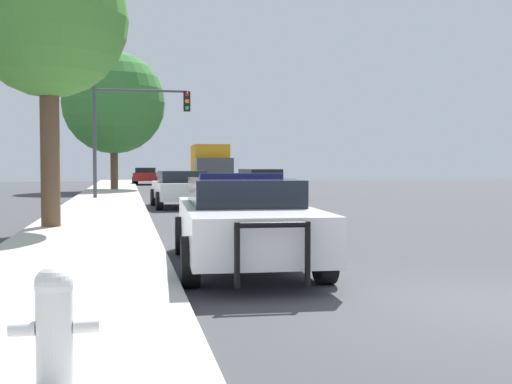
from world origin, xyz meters
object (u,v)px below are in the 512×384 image
object	(u,v)px
car_background_oncoming	(261,182)
box_truck	(210,164)
traffic_light	(135,118)
car_background_midblock	(181,188)
police_car	(243,219)
fire_hydrant	(54,322)
car_background_distant	(146,175)
tree_sidewalk_near	(48,19)
tree_sidewalk_far	(114,103)

from	to	relation	value
car_background_oncoming	box_truck	distance (m)	15.78
traffic_light	car_background_oncoming	bearing A→B (deg)	7.03
car_background_midblock	police_car	bearing A→B (deg)	-92.63
car_background_midblock	box_truck	bearing A→B (deg)	77.89
police_car	car_background_midblock	xyz separation A→B (m)	(0.19, 14.08, -0.02)
fire_hydrant	car_background_distant	xyz separation A→B (m)	(2.03, 46.88, 0.16)
box_truck	tree_sidewalk_near	xyz separation A→B (m)	(-7.73, -29.82, 3.45)
fire_hydrant	tree_sidewalk_near	bearing A→B (deg)	96.41
traffic_light	car_background_midblock	bearing A→B (deg)	-73.14
tree_sidewalk_near	tree_sidewalk_far	bearing A→B (deg)	87.31
tree_sidewalk_far	tree_sidewalk_near	bearing A→B (deg)	-92.69
car_background_oncoming	tree_sidewalk_far	size ratio (longest dim) A/B	0.59
fire_hydrant	tree_sidewalk_near	size ratio (longest dim) A/B	0.12
police_car	tree_sidewalk_far	xyz separation A→B (m)	(-2.51, 29.12, 4.50)
tree_sidewalk_near	car_background_distant	bearing A→B (deg)	84.62
car_background_distant	tree_sidewalk_far	size ratio (longest dim) A/B	0.56
car_background_midblock	tree_sidewalk_near	world-z (taller)	tree_sidewalk_near
car_background_midblock	car_background_distant	world-z (taller)	car_background_midblock
traffic_light	fire_hydrant	bearing A→B (deg)	-92.02
box_truck	car_background_oncoming	bearing A→B (deg)	93.69
traffic_light	tree_sidewalk_far	xyz separation A→B (m)	(-1.09, 9.74, 1.58)
traffic_light	car_background_distant	xyz separation A→B (m)	(1.15, 21.99, -2.95)
car_background_oncoming	fire_hydrant	bearing A→B (deg)	70.38
car_background_oncoming	tree_sidewalk_near	world-z (taller)	tree_sidewalk_near
police_car	tree_sidewalk_near	xyz separation A→B (m)	(-3.60, 6.05, 4.30)
fire_hydrant	traffic_light	size ratio (longest dim) A/B	0.17
car_background_midblock	tree_sidewalk_near	distance (m)	9.87
fire_hydrant	traffic_light	xyz separation A→B (m)	(0.88, 24.89, 3.11)
car_background_midblock	tree_sidewalk_near	size ratio (longest dim) A/B	0.61
traffic_light	box_truck	bearing A→B (deg)	71.40
traffic_light	tree_sidewalk_near	world-z (taller)	tree_sidewalk_near
police_car	tree_sidewalk_far	bearing A→B (deg)	-82.15
car_background_distant	car_background_oncoming	xyz separation A→B (m)	(4.81, -21.25, 0.02)
police_car	traffic_light	xyz separation A→B (m)	(-1.42, 19.38, 2.92)
fire_hydrant	car_background_distant	world-z (taller)	car_background_distant
police_car	traffic_light	size ratio (longest dim) A/B	1.07
traffic_light	tree_sidewalk_near	bearing A→B (deg)	-99.27
fire_hydrant	traffic_light	distance (m)	25.10
police_car	car_background_midblock	world-z (taller)	police_car
car_background_midblock	car_background_distant	xyz separation A→B (m)	(-0.46, 27.29, -0.01)
traffic_light	car_background_midblock	world-z (taller)	traffic_light
traffic_light	tree_sidewalk_far	size ratio (longest dim) A/B	0.61
traffic_light	car_background_oncoming	distance (m)	6.68
police_car	tree_sidewalk_far	world-z (taller)	tree_sidewalk_far
tree_sidewalk_far	police_car	bearing A→B (deg)	-85.07
fire_hydrant	car_background_midblock	world-z (taller)	car_background_midblock
tree_sidewalk_near	car_background_oncoming	bearing A→B (deg)	59.96
car_background_oncoming	car_background_midblock	bearing A→B (deg)	49.56
car_background_midblock	car_background_distant	size ratio (longest dim) A/B	0.92
police_car	tree_sidewalk_near	size ratio (longest dim) A/B	0.77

